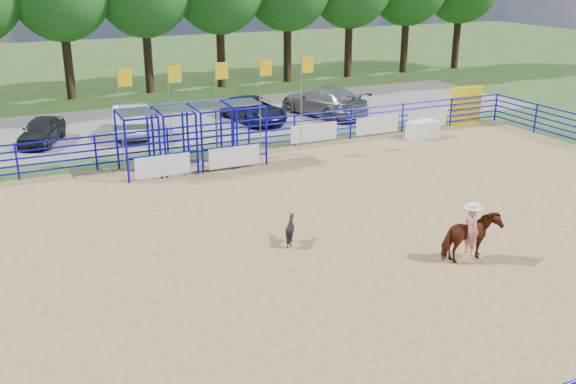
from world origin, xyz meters
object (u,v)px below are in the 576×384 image
(announcer_table, at_px, (422,129))
(car_a, at_px, (42,130))
(car_b, at_px, (131,119))
(car_c, at_px, (253,109))
(horse_and_rider, at_px, (471,233))
(calf, at_px, (290,230))
(car_d, at_px, (323,101))

(announcer_table, xyz_separation_m, car_a, (-16.93, 6.74, 0.20))
(car_b, height_order, car_c, car_b)
(horse_and_rider, distance_m, calf, 5.28)
(car_b, distance_m, car_d, 10.62)
(horse_and_rider, xyz_separation_m, car_a, (-9.91, 18.66, -0.24))
(horse_and_rider, relative_size, calf, 2.91)
(calf, relative_size, car_b, 0.18)
(car_b, bearing_deg, announcer_table, 163.31)
(announcer_table, relative_size, horse_and_rider, 0.64)
(horse_and_rider, height_order, car_c, horse_and_rider)
(car_c, bearing_deg, calf, -114.52)
(announcer_table, height_order, car_d, car_d)
(horse_and_rider, height_order, calf, horse_and_rider)
(horse_and_rider, bearing_deg, calf, 141.32)
(calf, distance_m, car_a, 16.43)
(announcer_table, xyz_separation_m, car_b, (-12.71, 6.70, 0.36))
(car_a, relative_size, car_b, 0.77)
(car_b, xyz_separation_m, car_c, (6.53, 0.04, -0.13))
(horse_and_rider, xyz_separation_m, car_b, (-5.69, 18.62, -0.08))
(car_a, distance_m, car_d, 14.83)
(calf, xyz_separation_m, car_c, (4.95, 15.37, 0.22))
(horse_and_rider, relative_size, car_b, 0.52)
(calf, bearing_deg, announcer_table, -68.72)
(car_a, xyz_separation_m, car_d, (14.83, -0.31, 0.18))
(car_c, height_order, car_d, car_d)
(calf, bearing_deg, car_b, -10.61)
(car_b, bearing_deg, car_a, 10.57)
(horse_and_rider, xyz_separation_m, calf, (-4.11, 3.29, -0.43))
(car_c, xyz_separation_m, car_d, (4.08, -0.32, 0.16))
(announcer_table, bearing_deg, car_b, 152.20)
(car_a, bearing_deg, calf, -47.22)
(car_a, height_order, car_d, car_d)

